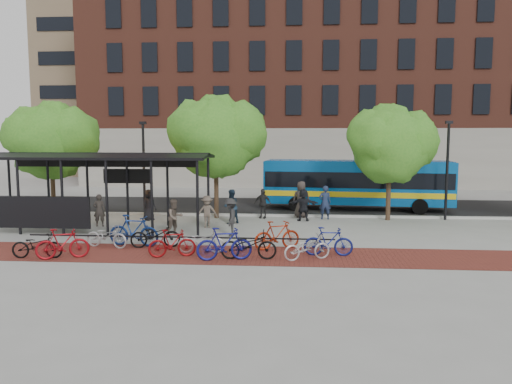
# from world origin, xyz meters

# --- Properties ---
(ground) EXTENTS (160.00, 160.00, 0.00)m
(ground) POSITION_xyz_m (0.00, 0.00, 0.00)
(ground) COLOR #9E9E99
(ground) RESTS_ON ground
(asphalt_street) EXTENTS (160.00, 8.00, 0.01)m
(asphalt_street) POSITION_xyz_m (0.00, 8.00, 0.01)
(asphalt_street) COLOR black
(asphalt_street) RESTS_ON ground
(curb) EXTENTS (160.00, 0.25, 0.12)m
(curb) POSITION_xyz_m (0.00, 4.00, 0.06)
(curb) COLOR #B7B7B2
(curb) RESTS_ON ground
(brick_strip) EXTENTS (24.00, 3.00, 0.01)m
(brick_strip) POSITION_xyz_m (-2.00, -5.00, 0.00)
(brick_strip) COLOR maroon
(brick_strip) RESTS_ON ground
(bike_rack_rail) EXTENTS (12.00, 0.05, 0.95)m
(bike_rack_rail) POSITION_xyz_m (-3.30, -4.10, 0.00)
(bike_rack_rail) COLOR black
(bike_rack_rail) RESTS_ON ground
(building_brick) EXTENTS (55.00, 14.00, 20.00)m
(building_brick) POSITION_xyz_m (10.00, 26.00, 10.00)
(building_brick) COLOR brown
(building_brick) RESTS_ON ground
(building_tower) EXTENTS (22.00, 22.00, 30.00)m
(building_tower) POSITION_xyz_m (-16.00, 40.00, 15.00)
(building_tower) COLOR #7A664C
(building_tower) RESTS_ON ground
(bus_shelter) EXTENTS (10.60, 3.07, 3.60)m
(bus_shelter) POSITION_xyz_m (-8.13, -0.48, 3.00)
(bus_shelter) COLOR black
(bus_shelter) RESTS_ON ground
(tree_a) EXTENTS (4.90, 4.00, 6.18)m
(tree_a) POSITION_xyz_m (-11.91, 3.35, 4.24)
(tree_a) COLOR #382619
(tree_a) RESTS_ON ground
(tree_b) EXTENTS (5.15, 4.20, 6.47)m
(tree_b) POSITION_xyz_m (-2.90, 3.35, 4.46)
(tree_b) COLOR #382619
(tree_b) RESTS_ON ground
(tree_c) EXTENTS (4.66, 3.80, 5.92)m
(tree_c) POSITION_xyz_m (6.09, 3.35, 4.05)
(tree_c) COLOR #382619
(tree_c) RESTS_ON ground
(lamp_post_left) EXTENTS (0.35, 0.20, 5.12)m
(lamp_post_left) POSITION_xyz_m (-7.00, 3.60, 2.75)
(lamp_post_left) COLOR black
(lamp_post_left) RESTS_ON ground
(lamp_post_right) EXTENTS (0.35, 0.20, 5.12)m
(lamp_post_right) POSITION_xyz_m (9.00, 3.60, 2.75)
(lamp_post_right) COLOR black
(lamp_post_right) RESTS_ON ground
(bus) EXTENTS (11.00, 3.47, 2.92)m
(bus) POSITION_xyz_m (4.81, 6.87, 1.68)
(bus) COLOR #08529B
(bus) RESTS_ON ground
(bike_0) EXTENTS (1.84, 0.80, 0.94)m
(bike_0) POSITION_xyz_m (-7.98, -6.03, 0.47)
(bike_0) COLOR black
(bike_0) RESTS_ON ground
(bike_1) EXTENTS (1.88, 1.15, 1.09)m
(bike_1) POSITION_xyz_m (-7.03, -6.05, 0.55)
(bike_1) COLOR maroon
(bike_1) RESTS_ON ground
(bike_2) EXTENTS (1.89, 1.04, 0.94)m
(bike_2) POSITION_xyz_m (-6.15, -4.17, 0.47)
(bike_2) COLOR #ADADB0
(bike_2) RESTS_ON ground
(bike_3) EXTENTS (2.15, 0.87, 1.26)m
(bike_3) POSITION_xyz_m (-5.18, -3.82, 0.63)
(bike_3) COLOR navy
(bike_3) RESTS_ON ground
(bike_4) EXTENTS (2.02, 1.07, 1.01)m
(bike_4) POSITION_xyz_m (-4.26, -4.01, 0.50)
(bike_4) COLOR black
(bike_4) RESTS_ON ground
(bike_5) EXTENTS (1.77, 0.93, 1.02)m
(bike_5) POSITION_xyz_m (-3.22, -5.49, 0.51)
(bike_5) COLOR maroon
(bike_5) RESTS_ON ground
(bike_6) EXTENTS (1.79, 0.76, 0.92)m
(bike_6) POSITION_xyz_m (-2.30, -4.78, 0.46)
(bike_6) COLOR #A8A8AB
(bike_6) RESTS_ON ground
(bike_7) EXTENTS (2.03, 0.99, 1.18)m
(bike_7) POSITION_xyz_m (-1.28, -5.82, 0.59)
(bike_7) COLOR navy
(bike_7) RESTS_ON ground
(bike_8) EXTENTS (2.00, 0.78, 1.04)m
(bike_8) POSITION_xyz_m (-0.45, -5.60, 0.52)
(bike_8) COLOR black
(bike_8) RESTS_ON ground
(bike_9) EXTENTS (1.91, 1.24, 1.12)m
(bike_9) POSITION_xyz_m (0.49, -3.95, 0.56)
(bike_9) COLOR #9F270E
(bike_9) RESTS_ON ground
(bike_10) EXTENTS (1.82, 1.21, 0.91)m
(bike_10) POSITION_xyz_m (1.61, -5.52, 0.45)
(bike_10) COLOR #BCBCBF
(bike_10) RESTS_ON ground
(bike_11) EXTENTS (1.78, 0.52, 1.07)m
(bike_11) POSITION_xyz_m (2.40, -4.88, 0.53)
(bike_11) COLOR navy
(bike_11) RESTS_ON ground
(pedestrian_0) EXTENTS (0.87, 0.93, 1.61)m
(pedestrian_0) POSITION_xyz_m (-6.38, 2.29, 0.80)
(pedestrian_0) COLOR black
(pedestrian_0) RESTS_ON ground
(pedestrian_1) EXTENTS (0.64, 0.49, 1.57)m
(pedestrian_1) POSITION_xyz_m (-8.24, 0.33, 0.79)
(pedestrian_1) COLOR #3B342F
(pedestrian_1) RESTS_ON ground
(pedestrian_2) EXTENTS (1.05, 1.05, 1.71)m
(pedestrian_2) POSITION_xyz_m (-2.00, 1.61, 0.86)
(pedestrian_2) COLOR #1A2C3E
(pedestrian_2) RESTS_ON ground
(pedestrian_3) EXTENTS (1.08, 0.75, 1.53)m
(pedestrian_3) POSITION_xyz_m (-2.99, 0.40, 0.77)
(pedestrian_3) COLOR brown
(pedestrian_3) RESTS_ON ground
(pedestrian_4) EXTENTS (0.99, 0.62, 1.57)m
(pedestrian_4) POSITION_xyz_m (-0.54, 3.41, 0.79)
(pedestrian_4) COLOR #282828
(pedestrian_4) RESTS_ON ground
(pedestrian_5) EXTENTS (1.57, 0.56, 1.67)m
(pedestrian_5) POSITION_xyz_m (1.61, 2.70, 0.84)
(pedestrian_5) COLOR black
(pedestrian_5) RESTS_ON ground
(pedestrian_6) EXTENTS (0.98, 0.66, 1.96)m
(pedestrian_6) POSITION_xyz_m (1.52, 3.80, 0.98)
(pedestrian_6) COLOR #39312D
(pedestrian_6) RESTS_ON ground
(pedestrian_7) EXTENTS (0.69, 0.50, 1.77)m
(pedestrian_7) POSITION_xyz_m (2.74, 3.31, 0.89)
(pedestrian_7) COLOR #1F2A48
(pedestrian_7) RESTS_ON ground
(pedestrian_8) EXTENTS (0.98, 0.98, 1.61)m
(pedestrian_8) POSITION_xyz_m (-4.08, -1.50, 0.80)
(pedestrian_8) COLOR brown
(pedestrian_8) RESTS_ON ground
(pedestrian_9) EXTENTS (0.73, 1.13, 1.66)m
(pedestrian_9) POSITION_xyz_m (-1.62, -1.50, 0.83)
(pedestrian_9) COLOR #282828
(pedestrian_9) RESTS_ON ground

